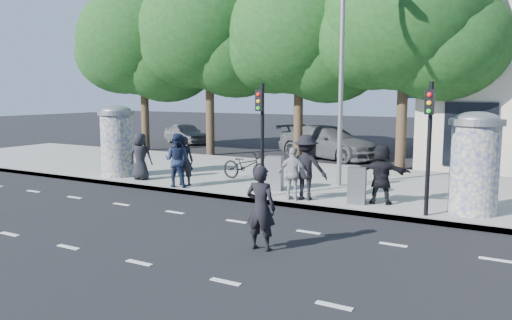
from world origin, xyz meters
The scene contains 26 objects.
ground centered at (0.00, 0.00, 0.00)m, with size 120.00×120.00×0.00m, color black.
sidewalk centered at (0.00, 7.50, 0.07)m, with size 40.00×8.00×0.15m, color gray.
curb centered at (0.00, 3.55, 0.07)m, with size 40.00×0.10×0.16m, color slate.
lane_dash_near centered at (0.00, -2.20, 0.00)m, with size 32.00×0.12×0.01m, color silver.
lane_dash_far centered at (0.00, 1.40, 0.00)m, with size 32.00×0.12×0.01m, color silver.
ad_column_left centered at (-7.20, 4.50, 1.54)m, with size 1.36×1.36×2.65m.
ad_column_right centered at (5.20, 4.70, 1.54)m, with size 1.36×1.36×2.65m.
traffic_pole_near centered at (-0.60, 3.79, 2.23)m, with size 0.22×0.31×3.40m.
traffic_pole_far centered at (4.20, 3.79, 2.23)m, with size 0.22×0.31×3.40m.
street_lamp centered at (0.80, 6.63, 4.79)m, with size 0.25×0.93×8.00m.
tree_far_left centered at (-13.00, 12.50, 6.19)m, with size 7.20×7.20×9.26m.
tree_mid_left centered at (-8.50, 12.50, 6.50)m, with size 7.20×7.20×9.57m.
tree_near_left centered at (-3.50, 12.70, 6.06)m, with size 6.80×6.80×8.97m.
tree_center centered at (1.50, 12.30, 6.31)m, with size 7.00×7.00×9.30m.
ped_a centered at (-5.86, 4.28, 1.00)m, with size 0.83×0.54×1.70m, color black.
ped_b centered at (-3.81, 4.19, 0.99)m, with size 0.61×0.40×1.68m, color black.
ped_c centered at (-3.85, 3.85, 1.05)m, with size 0.87×0.68×1.80m, color #192440.
ped_d centered at (0.73, 4.10, 1.11)m, with size 1.24×0.71×1.91m, color black.
ped_e centered at (0.43, 3.85, 0.93)m, with size 0.91×0.52×1.56m, color #A0A0A3.
ped_f centered at (2.81, 4.60, 1.01)m, with size 1.59×0.57×1.72m, color black.
man_road centered at (1.65, -0.30, 0.89)m, with size 0.65×0.43×1.79m, color black.
bicycle centered at (-2.49, 6.04, 0.68)m, with size 2.01×0.70×1.05m, color black.
cabinet_left centered at (-0.75, 4.93, 0.70)m, with size 0.53×0.38×1.11m, color slate.
cabinet_right centered at (2.21, 4.30, 0.67)m, with size 0.50×0.36×1.04m, color slate.
car_left centered at (-13.26, 16.62, 0.67)m, with size 3.90×1.57×1.33m, color slate.
car_right centered at (-2.59, 14.38, 0.81)m, with size 5.60×2.28×1.62m, color #4D5154.
Camera 1 is at (6.57, -9.18, 3.27)m, focal length 35.00 mm.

